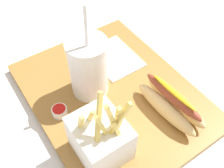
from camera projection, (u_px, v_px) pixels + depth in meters
The scene contains 8 objects.
ground_plane at pixel (112, 100), 0.63m from camera, with size 2.40×2.40×0.02m, color silver.
food_tray at pixel (112, 95), 0.61m from camera, with size 0.44×0.34×0.02m, color olive.
soda_cup at pixel (88, 68), 0.56m from camera, with size 0.09×0.09×0.22m.
fries_basket at pixel (100, 138), 0.48m from camera, with size 0.10×0.09×0.17m.
hot_dog_1 at pixel (171, 103), 0.55m from camera, with size 0.17×0.07×0.07m.
ketchup_cup_1 at pixel (91, 114), 0.55m from camera, with size 0.04×0.04×0.02m.
ketchup_cup_2 at pixel (60, 111), 0.56m from camera, with size 0.03×0.03×0.02m.
napkin_stack at pixel (115, 58), 0.67m from camera, with size 0.14×0.10×0.00m, color white.
Camera 1 is at (0.31, -0.21, 0.49)m, focal length 42.24 mm.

